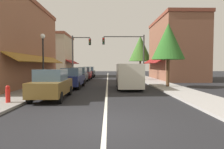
% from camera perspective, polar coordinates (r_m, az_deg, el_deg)
% --- Properties ---
extents(ground_plane, '(80.00, 80.00, 0.00)m').
position_cam_1_polar(ground_plane, '(24.46, -1.37, -1.93)').
color(ground_plane, black).
extents(sidewalk_left, '(2.60, 56.00, 0.12)m').
position_cam_1_polar(sidewalk_left, '(25.09, -14.03, -1.75)').
color(sidewalk_left, gray).
rests_on(sidewalk_left, ground).
extents(sidewalk_right, '(2.60, 56.00, 0.12)m').
position_cam_1_polar(sidewalk_right, '(25.04, 11.33, -1.74)').
color(sidewalk_right, '#A39E99').
rests_on(sidewalk_right, ground).
extents(lane_center_stripe, '(0.14, 52.00, 0.01)m').
position_cam_1_polar(lane_center_stripe, '(24.46, -1.37, -1.92)').
color(lane_center_stripe, silver).
rests_on(lane_center_stripe, ground).
extents(storefront_left_block, '(6.72, 14.20, 8.15)m').
position_cam_1_polar(storefront_left_block, '(20.85, -28.89, 8.13)').
color(storefront_left_block, '#8E5B42').
rests_on(storefront_left_block, ground).
extents(storefront_right_block, '(6.38, 10.20, 8.35)m').
position_cam_1_polar(storefront_right_block, '(28.02, 18.26, 7.08)').
color(storefront_right_block, brown).
rests_on(storefront_right_block, ground).
extents(storefront_far_left, '(6.82, 8.20, 7.36)m').
position_cam_1_polar(storefront_far_left, '(35.75, -16.85, 5.35)').
color(storefront_far_left, '#BCAD8E').
rests_on(storefront_far_left, ground).
extents(parked_car_nearest_left, '(1.84, 4.13, 1.77)m').
position_cam_1_polar(parked_car_nearest_left, '(11.91, -17.44, -2.78)').
color(parked_car_nearest_left, brown).
rests_on(parked_car_nearest_left, ground).
extents(parked_car_second_left, '(1.86, 4.14, 1.77)m').
position_cam_1_polar(parked_car_second_left, '(17.21, -11.80, -1.04)').
color(parked_car_second_left, navy).
rests_on(parked_car_second_left, ground).
extents(parked_car_third_left, '(1.79, 4.10, 1.77)m').
position_cam_1_polar(parked_car_third_left, '(22.38, -9.70, -0.15)').
color(parked_car_third_left, '#4C5156').
rests_on(parked_car_third_left, ground).
extents(parked_car_far_left, '(1.79, 4.11, 1.77)m').
position_cam_1_polar(parked_car_far_left, '(26.70, -8.14, 0.33)').
color(parked_car_far_left, maroon).
rests_on(parked_car_far_left, ground).
extents(parked_car_distant_left, '(1.79, 4.11, 1.77)m').
position_cam_1_polar(parked_car_distant_left, '(31.49, -6.84, 0.71)').
color(parked_car_distant_left, black).
rests_on(parked_car_distant_left, ground).
extents(van_in_lane, '(2.07, 5.21, 2.12)m').
position_cam_1_polar(van_in_lane, '(16.51, 4.96, -0.22)').
color(van_in_lane, beige).
rests_on(van_in_lane, ground).
extents(traffic_signal_mast_arm, '(5.55, 0.50, 6.01)m').
position_cam_1_polar(traffic_signal_mast_arm, '(25.53, 5.27, 7.52)').
color(traffic_signal_mast_arm, '#333333').
rests_on(traffic_signal_mast_arm, ground).
extents(traffic_signal_left_corner, '(2.64, 0.50, 6.06)m').
position_cam_1_polar(traffic_signal_left_corner, '(26.93, -9.96, 6.84)').
color(traffic_signal_left_corner, '#333333').
rests_on(traffic_signal_left_corner, ground).
extents(street_lamp_left_near, '(0.36, 0.36, 4.38)m').
position_cam_1_polar(street_lamp_left_near, '(15.53, -19.81, 6.23)').
color(street_lamp_left_near, black).
rests_on(street_lamp_left_near, ground).
extents(tree_right_near, '(2.91, 2.91, 5.73)m').
position_cam_1_polar(tree_right_near, '(17.99, 16.36, 9.34)').
color(tree_right_near, '#4C331E').
rests_on(tree_right_near, ground).
extents(tree_right_far, '(4.00, 4.00, 7.13)m').
position_cam_1_polar(tree_right_far, '(34.21, 8.42, 7.64)').
color(tree_right_far, '#4C331E').
rests_on(tree_right_far, ground).
extents(fire_hydrant, '(0.22, 0.22, 0.87)m').
position_cam_1_polar(fire_hydrant, '(11.09, -28.54, -5.10)').
color(fire_hydrant, red).
rests_on(fire_hydrant, ground).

